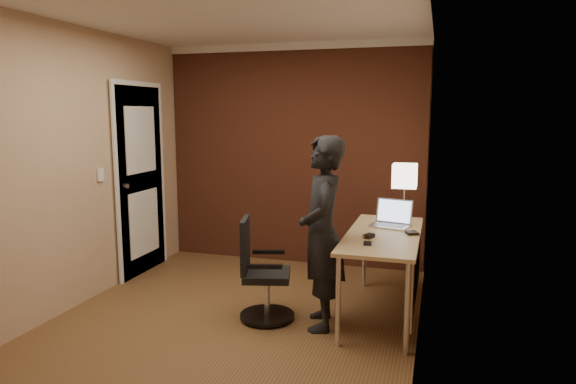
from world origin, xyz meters
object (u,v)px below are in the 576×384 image
object	(u,v)px
phone	(367,243)
person	(322,233)
laptop	(392,219)
wallet	(412,233)
desk_lamp	(405,177)
office_chair	(261,276)
mouse	(369,236)
desk	(392,248)

from	to	relation	value
phone	person	xyz separation A→B (m)	(-0.37, 0.04, 0.05)
laptop	wallet	bearing A→B (deg)	-55.69
desk_lamp	person	bearing A→B (deg)	-121.82
phone	wallet	xyz separation A→B (m)	(0.31, 0.43, 0.01)
office_chair	person	distance (m)	0.66
mouse	phone	size ratio (longest dim) A/B	0.87
laptop	wallet	xyz separation A→B (m)	(0.19, -0.28, -0.05)
desk	laptop	world-z (taller)	laptop
desk	mouse	distance (m)	0.30
desk	desk_lamp	distance (m)	0.79
mouse	person	world-z (taller)	person
desk_lamp	office_chair	xyz separation A→B (m)	(-1.10, -0.94, -0.77)
wallet	office_chair	xyz separation A→B (m)	(-1.21, -0.40, -0.36)
person	wallet	bearing A→B (deg)	105.14
mouse	wallet	world-z (taller)	mouse
mouse	phone	world-z (taller)	mouse
desk_lamp	laptop	world-z (taller)	desk_lamp
office_chair	person	bearing A→B (deg)	1.47
person	desk	bearing A→B (deg)	110.16
mouse	phone	bearing A→B (deg)	-62.71
desk	laptop	size ratio (longest dim) A/B	3.93
desk	office_chair	world-z (taller)	office_chair
phone	office_chair	xyz separation A→B (m)	(-0.89, 0.03, -0.36)
desk	desk_lamp	size ratio (longest dim) A/B	2.80
desk	wallet	distance (m)	0.21
laptop	person	size ratio (longest dim) A/B	0.24
mouse	person	xyz separation A→B (m)	(-0.35, -0.15, 0.03)
desk_lamp	laptop	bearing A→B (deg)	-108.10
laptop	office_chair	bearing A→B (deg)	-146.08
office_chair	desk_lamp	bearing A→B (deg)	40.56
mouse	phone	distance (m)	0.20
desk_lamp	mouse	xyz separation A→B (m)	(-0.22, -0.77, -0.40)
phone	wallet	size ratio (longest dim) A/B	1.05
desk	desk_lamp	world-z (taller)	desk_lamp
desk_lamp	office_chair	distance (m)	1.64
desk_lamp	laptop	size ratio (longest dim) A/B	1.40
laptop	wallet	world-z (taller)	laptop
wallet	person	distance (m)	0.78
phone	wallet	bearing A→B (deg)	46.71
mouse	person	size ratio (longest dim) A/B	0.06
desk_lamp	phone	size ratio (longest dim) A/B	4.65
phone	wallet	world-z (taller)	wallet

